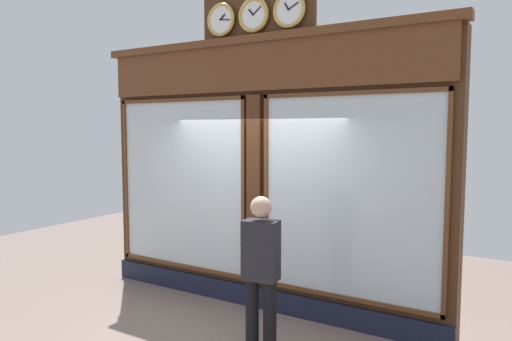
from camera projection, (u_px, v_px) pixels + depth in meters
shop_facade at (261, 171)px, 6.24m from camera, size 5.08×0.42×4.11m
pedestrian at (261, 269)px, 4.84m from camera, size 0.39×0.26×1.69m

